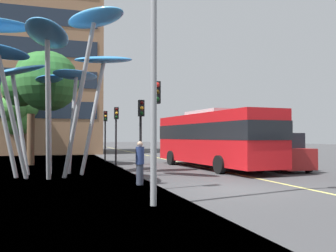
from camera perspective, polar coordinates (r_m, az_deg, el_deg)
name	(u,v)px	position (r m, az deg, el deg)	size (l,w,h in m)	color
ground	(221,191)	(13.51, 8.25, -10.02)	(120.00, 240.00, 0.10)	#424244
red_bus	(212,137)	(22.34, 6.86, -1.65)	(3.52, 11.44, 3.51)	red
leaf_sculpture	(45,58)	(18.61, -18.57, 9.94)	(9.31, 10.34, 7.55)	#9EA0A5
traffic_light_kerb_near	(156,112)	(13.24, -1.91, 2.26)	(0.28, 0.42, 3.91)	black
traffic_light_kerb_far	(141,121)	(18.00, -4.22, 0.79)	(0.28, 0.42, 3.71)	black
traffic_light_island_mid	(116,123)	(24.62, -8.06, 0.41)	(0.28, 0.42, 3.88)	black
traffic_light_opposite	(105,125)	(29.05, -9.73, 0.16)	(0.28, 0.42, 3.92)	black
car_parked_mid	(280,153)	(21.56, 17.00, -4.08)	(2.06, 4.04, 2.12)	maroon
car_parked_far	(223,148)	(27.53, 8.58, -3.40)	(2.06, 3.88, 2.31)	gray
street_lamp	(166,9)	(10.93, -0.36, 17.71)	(1.75, 0.44, 8.86)	gray
tree_pavement_near	(41,81)	(26.35, -19.23, 6.68)	(5.14, 5.52, 7.68)	brown
tree_pavement_far	(19,114)	(39.96, -22.20, 1.68)	(3.77, 4.27, 6.14)	brown
pedestrian	(140,163)	(14.67, -4.40, -5.75)	(0.34, 0.34, 1.73)	#2D3342
backdrop_building	(0,56)	(47.70, -24.68, 9.92)	(22.44, 13.14, 22.75)	#936B4C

